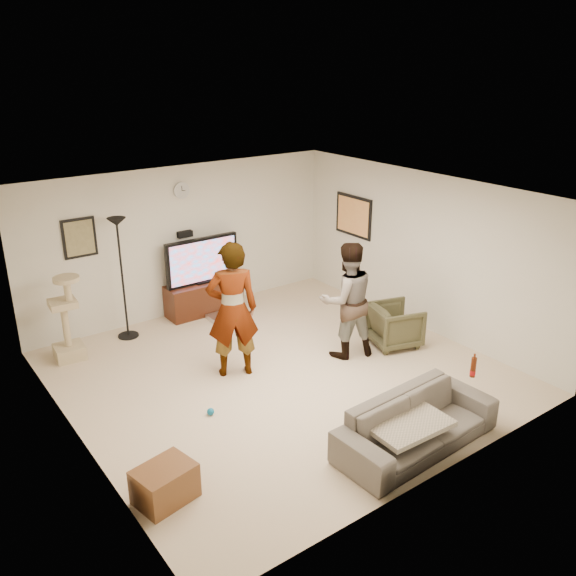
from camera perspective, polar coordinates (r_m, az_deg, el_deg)
floor at (r=8.47m, az=-0.76°, el=-8.09°), size 5.50×5.50×0.02m
ceiling at (r=7.56m, az=-0.86°, el=8.82°), size 5.50×5.50×0.02m
wall_back at (r=10.18m, az=-9.85°, el=4.42°), size 5.50×0.04×2.50m
wall_front at (r=6.10m, az=14.47°, el=-7.70°), size 5.50×0.04×2.50m
wall_left at (r=6.85m, az=-19.98°, el=-5.04°), size 0.04×5.50×2.50m
wall_right at (r=9.69m, az=12.59°, el=3.37°), size 0.04×5.50×2.50m
wall_clock at (r=9.94m, az=-10.07°, el=9.08°), size 0.26×0.04×0.26m
wall_speaker at (r=10.09m, az=-9.74°, el=5.05°), size 0.25×0.10×0.10m
picture_back at (r=9.47m, az=-19.14°, el=4.50°), size 0.42×0.03×0.52m
picture_right at (r=10.68m, az=6.21°, el=6.80°), size 0.03×0.78×0.62m
tv_stand at (r=10.37m, az=-7.94°, el=-0.86°), size 1.32×0.45×0.55m
console_box at (r=10.17m, az=-6.45°, el=-2.69°), size 0.40×0.30×0.07m
tv at (r=10.15m, az=-8.12°, el=2.61°), size 1.31×0.08×0.78m
tv_screen at (r=10.11m, az=-8.00°, el=2.54°), size 1.20×0.01×0.68m
floor_lamp at (r=9.47m, az=-15.40°, el=0.79°), size 0.32×0.32×1.91m
cat_tree at (r=9.15m, az=-20.38°, el=-2.71°), size 0.44×0.44×1.26m
person_left at (r=8.08m, az=-5.28°, el=-2.06°), size 0.82×0.69×1.90m
person_right at (r=8.64m, az=5.60°, el=-1.15°), size 0.99×0.86×1.72m
sofa at (r=7.03m, az=12.10°, el=-12.44°), size 2.02×0.86×0.58m
throw_blanket at (r=6.85m, az=11.01°, el=-12.33°), size 0.92×0.73×0.06m
beer_bottle at (r=7.45m, az=17.13°, el=-7.18°), size 0.06×0.06×0.25m
armchair at (r=9.25m, az=10.06°, el=-3.47°), size 0.87×0.86×0.64m
side_table at (r=6.34m, az=-11.58°, el=-17.71°), size 0.64×0.53×0.38m
toy_ball at (r=7.60m, az=-7.34°, el=-11.53°), size 0.09×0.09×0.09m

